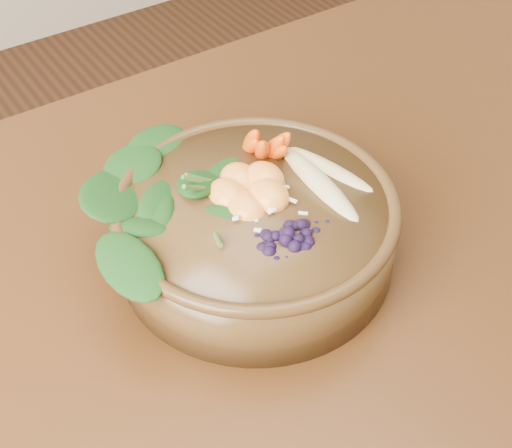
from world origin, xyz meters
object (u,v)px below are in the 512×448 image
object	(u,v)px
dining_table	(343,283)
stoneware_bowl	(256,231)
kale_heap	(189,166)
blueberry_pile	(289,224)
mandarin_cluster	(249,180)
carrot_cluster	(264,116)
banana_halves	(325,165)

from	to	relation	value
dining_table	stoneware_bowl	world-z (taller)	stoneware_bowl
kale_heap	blueberry_pile	xyz separation A→B (m)	(0.04, -0.13, -0.00)
mandarin_cluster	dining_table	bearing A→B (deg)	-22.76
kale_heap	blueberry_pile	bearing A→B (deg)	-73.94
dining_table	mandarin_cluster	world-z (taller)	mandarin_cluster
kale_heap	carrot_cluster	world-z (taller)	carrot_cluster
kale_heap	blueberry_pile	size ratio (longest dim) A/B	1.42
dining_table	mandarin_cluster	xyz separation A→B (m)	(-0.11, 0.05, 0.19)
carrot_cluster	mandarin_cluster	xyz separation A→B (m)	(-0.06, -0.06, -0.03)
banana_halves	mandarin_cluster	world-z (taller)	mandarin_cluster
dining_table	banana_halves	xyz separation A→B (m)	(-0.03, 0.02, 0.19)
blueberry_pile	kale_heap	bearing A→B (deg)	106.06
dining_table	kale_heap	size ratio (longest dim) A/B	7.97
stoneware_bowl	carrot_cluster	size ratio (longest dim) A/B	3.62
mandarin_cluster	blueberry_pile	distance (m)	0.08
stoneware_bowl	kale_heap	size ratio (longest dim) A/B	1.53
banana_halves	blueberry_pile	world-z (taller)	blueberry_pile
banana_halves	dining_table	bearing A→B (deg)	-34.88
dining_table	mandarin_cluster	size ratio (longest dim) A/B	16.47
dining_table	banana_halves	distance (m)	0.19
stoneware_bowl	kale_heap	bearing A→B (deg)	121.12
stoneware_bowl	blueberry_pile	bearing A→B (deg)	-92.88
mandarin_cluster	blueberry_pile	world-z (taller)	blueberry_pile
banana_halves	mandarin_cluster	distance (m)	0.09
banana_halves	stoneware_bowl	bearing A→B (deg)	-177.26
kale_heap	mandarin_cluster	size ratio (longest dim) A/B	2.07
stoneware_bowl	kale_heap	distance (m)	0.10
stoneware_bowl	blueberry_pile	size ratio (longest dim) A/B	2.16
dining_table	mandarin_cluster	bearing A→B (deg)	157.24
stoneware_bowl	carrot_cluster	bearing A→B (deg)	50.57
blueberry_pile	banana_halves	bearing A→B (deg)	32.74
banana_halves	kale_heap	bearing A→B (deg)	156.45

